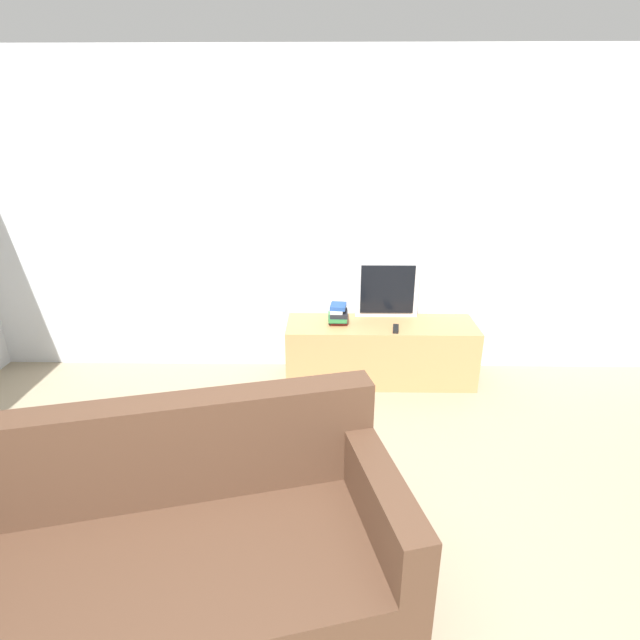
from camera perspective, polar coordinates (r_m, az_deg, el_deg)
name	(u,v)px	position (r m, az deg, el deg)	size (l,w,h in m)	color
wall_back	(337,221)	(4.19, 1.96, 11.21)	(9.00, 0.06, 2.60)	silver
tv_stand	(380,352)	(4.25, 6.87, -3.61)	(1.56, 0.48, 0.51)	tan
television	(387,288)	(4.26, 7.65, 3.64)	(0.53, 0.09, 0.49)	silver
couch	(151,574)	(2.42, -18.73, -25.81)	(2.22, 1.36, 0.94)	#4C3323
book_stack	(338,314)	(4.12, 2.06, 0.67)	(0.16, 0.21, 0.16)	#B72D28
remote_on_stand	(396,329)	(4.04, 8.65, -0.99)	(0.07, 0.16, 0.02)	black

